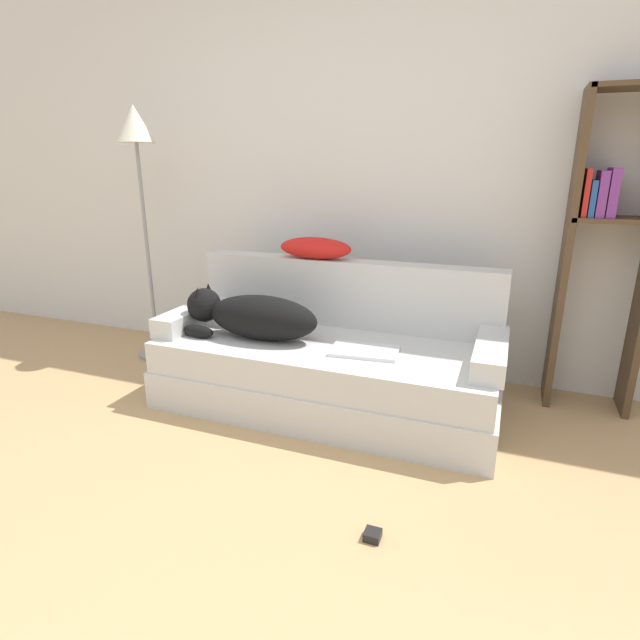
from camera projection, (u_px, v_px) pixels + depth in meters
The scene contains 12 objects.
ground_plane at pixel (133, 610), 1.54m from camera, with size 20.00×20.00×0.00m, color tan.
wall_back at pixel (356, 159), 3.13m from camera, with size 7.72×0.06×2.70m.
couch at pixel (326, 374), 2.80m from camera, with size 1.86×0.80×0.39m.
couch_backrest at pixel (346, 293), 2.98m from camera, with size 1.82×0.15×0.39m.
couch_arm_left at pixel (193, 316), 3.01m from camera, with size 0.15×0.61×0.11m.
couch_arm_right at pixel (491, 352), 2.42m from camera, with size 0.15×0.61×0.11m.
dog at pixel (252, 315), 2.76m from camera, with size 0.79×0.28×0.27m.
laptop at pixel (364, 351), 2.57m from camera, with size 0.37×0.25×0.02m.
throw_pillow at pixel (315, 248), 2.95m from camera, with size 0.45×0.18×0.13m.
bookshelf at pixel (608, 238), 2.60m from camera, with size 0.43×0.26×1.69m.
floor_lamp at pixel (138, 158), 3.21m from camera, with size 0.26×0.26×1.68m.
power_adapter at pixel (373, 535), 1.83m from camera, with size 0.06×0.06×0.03m.
Camera 1 is at (0.98, -0.91, 1.31)m, focal length 28.00 mm.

